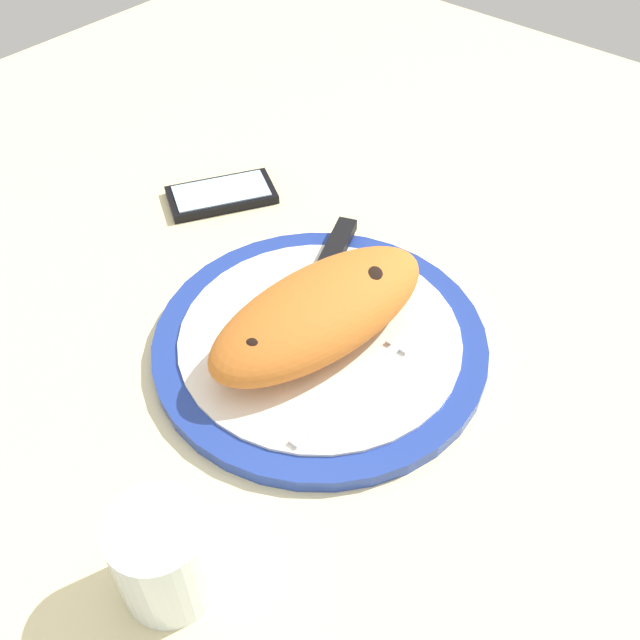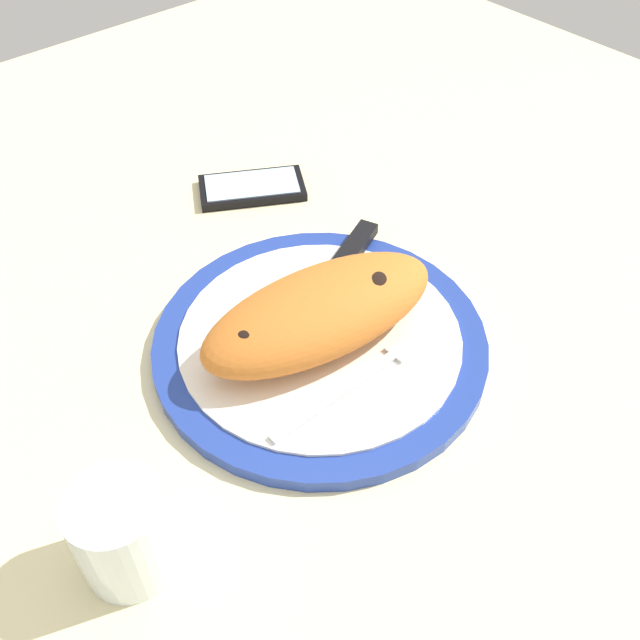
{
  "view_description": "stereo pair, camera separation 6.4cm",
  "coord_description": "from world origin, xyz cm",
  "px_view_note": "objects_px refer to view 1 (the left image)",
  "views": [
    {
      "loc": [
        -34.12,
        -29.3,
        49.54
      ],
      "look_at": [
        0.0,
        0.0,
        3.68
      ],
      "focal_mm": 40.19,
      "sensor_mm": 36.0,
      "label": 1
    },
    {
      "loc": [
        -29.61,
        -33.85,
        49.54
      ],
      "look_at": [
        0.0,
        0.0,
        3.68
      ],
      "focal_mm": 40.19,
      "sensor_mm": 36.0,
      "label": 2
    }
  ],
  "objects_px": {
    "fork": "(373,369)",
    "water_glass": "(165,561)",
    "plate": "(320,342)",
    "calzone": "(319,312)",
    "knife": "(328,265)",
    "smartphone": "(221,195)"
  },
  "relations": [
    {
      "from": "fork",
      "to": "smartphone",
      "type": "height_order",
      "value": "fork"
    },
    {
      "from": "fork",
      "to": "water_glass",
      "type": "xyz_separation_m",
      "value": [
        -0.24,
        -0.0,
        0.02
      ]
    },
    {
      "from": "water_glass",
      "to": "calzone",
      "type": "bearing_deg",
      "value": 15.93
    },
    {
      "from": "plate",
      "to": "water_glass",
      "type": "xyz_separation_m",
      "value": [
        -0.24,
        -0.07,
        0.03
      ]
    },
    {
      "from": "knife",
      "to": "water_glass",
      "type": "distance_m",
      "value": 0.34
    },
    {
      "from": "plate",
      "to": "fork",
      "type": "distance_m",
      "value": 0.06
    },
    {
      "from": "fork",
      "to": "knife",
      "type": "relative_size",
      "value": 0.89
    },
    {
      "from": "plate",
      "to": "water_glass",
      "type": "relative_size",
      "value": 3.8
    },
    {
      "from": "water_glass",
      "to": "knife",
      "type": "bearing_deg",
      "value": 21.06
    },
    {
      "from": "calzone",
      "to": "fork",
      "type": "relative_size",
      "value": 1.37
    },
    {
      "from": "fork",
      "to": "smartphone",
      "type": "distance_m",
      "value": 0.32
    },
    {
      "from": "calzone",
      "to": "knife",
      "type": "distance_m",
      "value": 0.1
    },
    {
      "from": "knife",
      "to": "water_glass",
      "type": "relative_size",
      "value": 2.45
    },
    {
      "from": "calzone",
      "to": "knife",
      "type": "bearing_deg",
      "value": 35.09
    },
    {
      "from": "knife",
      "to": "smartphone",
      "type": "height_order",
      "value": "knife"
    },
    {
      "from": "plate",
      "to": "knife",
      "type": "bearing_deg",
      "value": 35.66
    },
    {
      "from": "smartphone",
      "to": "calzone",
      "type": "bearing_deg",
      "value": -113.55
    },
    {
      "from": "fork",
      "to": "knife",
      "type": "bearing_deg",
      "value": 56.85
    },
    {
      "from": "fork",
      "to": "plate",
      "type": "bearing_deg",
      "value": 88.69
    },
    {
      "from": "calzone",
      "to": "smartphone",
      "type": "bearing_deg",
      "value": 66.45
    },
    {
      "from": "fork",
      "to": "water_glass",
      "type": "relative_size",
      "value": 2.18
    },
    {
      "from": "fork",
      "to": "water_glass",
      "type": "bearing_deg",
      "value": -178.81
    }
  ]
}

